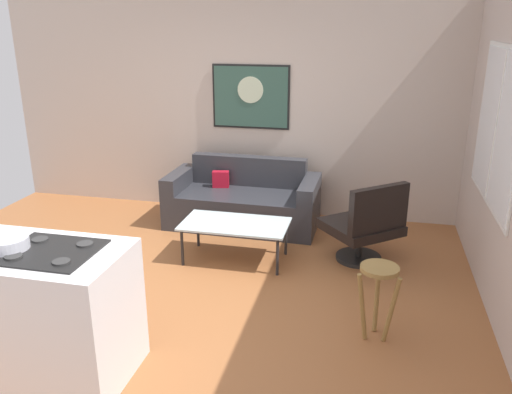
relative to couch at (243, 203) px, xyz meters
name	(u,v)px	position (x,y,z in m)	size (l,w,h in m)	color
ground	(186,300)	(-0.07, -1.86, -0.30)	(6.40, 6.40, 0.04)	#985B33
back_wall	(248,103)	(-0.07, 0.56, 1.12)	(6.40, 0.05, 2.80)	#BDAB9E
couch	(243,203)	(0.00, 0.00, 0.00)	(1.81, 0.83, 0.79)	#2C2C32
coffee_table	(235,226)	(0.16, -0.99, 0.10)	(1.09, 0.59, 0.41)	silver
armchair	(366,225)	(1.47, -0.76, 0.13)	(0.93, 0.93, 0.87)	black
bar_stool	(379,284)	(1.60, -2.10, 0.19)	(0.34, 0.33, 0.61)	olive
kitchen_counter	(25,310)	(-0.80, -3.04, 0.19)	(1.48, 0.72, 0.96)	silver
mixing_bowl	(8,244)	(-0.81, -3.07, 0.70)	(0.27, 0.27, 0.09)	silver
wall_painting	(251,97)	(-0.03, 0.52, 1.20)	(0.97, 0.03, 0.78)	black
window	(497,127)	(2.52, -0.96, 1.22)	(0.03, 1.62, 1.38)	silver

